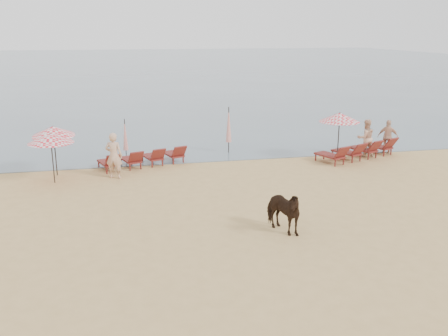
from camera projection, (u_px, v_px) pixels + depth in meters
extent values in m
plane|color=tan|center=(261.00, 252.00, 13.97)|extent=(120.00, 120.00, 0.00)
cube|color=#51606B|center=(136.00, 64.00, 89.32)|extent=(160.00, 140.00, 0.06)
cube|color=maroon|center=(108.00, 163.00, 22.08)|extent=(1.01, 1.46, 0.08)
cube|color=maroon|center=(113.00, 160.00, 21.41)|extent=(0.73, 0.61, 0.59)
cube|color=maroon|center=(131.00, 160.00, 22.59)|extent=(1.01, 1.46, 0.08)
cube|color=maroon|center=(136.00, 157.00, 21.92)|extent=(0.73, 0.61, 0.59)
cube|color=maroon|center=(152.00, 157.00, 23.10)|extent=(1.01, 1.46, 0.08)
cube|color=maroon|center=(158.00, 155.00, 22.43)|extent=(0.73, 0.61, 0.59)
cube|color=maroon|center=(173.00, 154.00, 23.61)|extent=(1.01, 1.46, 0.08)
cube|color=maroon|center=(179.00, 152.00, 22.94)|extent=(0.73, 0.61, 0.59)
cube|color=maroon|center=(330.00, 155.00, 23.29)|extent=(1.14, 1.57, 0.08)
cube|color=maroon|center=(342.00, 153.00, 22.60)|extent=(0.79, 0.68, 0.63)
cube|color=maroon|center=(346.00, 152.00, 23.89)|extent=(1.14, 1.57, 0.08)
cube|color=maroon|center=(359.00, 149.00, 23.21)|extent=(0.79, 0.68, 0.63)
cube|color=maroon|center=(362.00, 149.00, 24.50)|extent=(1.14, 1.57, 0.08)
cube|color=maroon|center=(375.00, 146.00, 23.81)|extent=(0.79, 0.68, 0.63)
cube|color=maroon|center=(377.00, 146.00, 25.10)|extent=(1.14, 1.57, 0.08)
cube|color=maroon|center=(390.00, 144.00, 24.41)|extent=(0.79, 0.68, 0.63)
cylinder|color=black|center=(53.00, 160.00, 20.10)|extent=(0.04, 0.04, 1.90)
cone|color=red|center=(51.00, 138.00, 19.86)|extent=(1.81, 1.81, 0.39)
sphere|color=black|center=(50.00, 134.00, 19.81)|extent=(0.07, 0.07, 0.07)
cylinder|color=black|center=(55.00, 153.00, 21.12)|extent=(0.05, 0.05, 1.97)
cone|color=red|center=(53.00, 131.00, 20.87)|extent=(1.74, 1.78, 0.59)
sphere|color=black|center=(53.00, 127.00, 20.82)|extent=(0.07, 0.07, 0.07)
cylinder|color=black|center=(338.00, 139.00, 23.52)|extent=(0.05, 0.05, 2.13)
cone|color=red|center=(340.00, 117.00, 23.25)|extent=(1.89, 1.89, 0.43)
sphere|color=black|center=(340.00, 113.00, 23.20)|extent=(0.08, 0.08, 0.08)
cylinder|color=black|center=(125.00, 140.00, 23.62)|extent=(0.04, 0.04, 1.99)
cone|color=red|center=(125.00, 135.00, 23.55)|extent=(0.24, 0.24, 1.49)
cylinder|color=black|center=(229.00, 130.00, 24.92)|extent=(0.05, 0.05, 2.35)
cone|color=red|center=(229.00, 125.00, 24.85)|extent=(0.29, 0.29, 1.76)
imported|color=black|center=(282.00, 211.00, 15.20)|extent=(1.37, 1.82, 1.40)
imported|color=tan|center=(114.00, 156.00, 20.73)|extent=(0.82, 0.66, 1.94)
imported|color=#E0AD8C|center=(366.00, 138.00, 24.34)|extent=(0.91, 0.72, 1.84)
imported|color=#D5A385|center=(388.00, 137.00, 24.96)|extent=(1.06, 0.88, 1.70)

